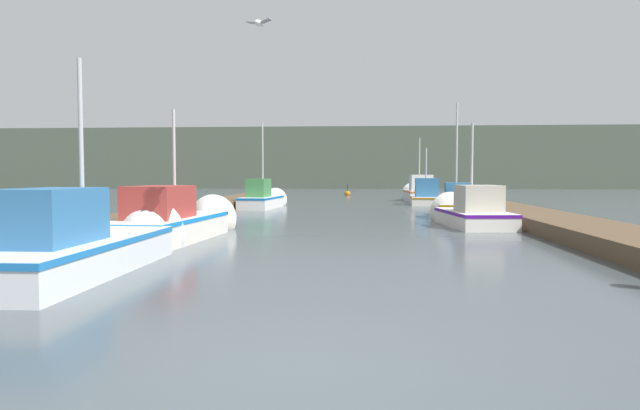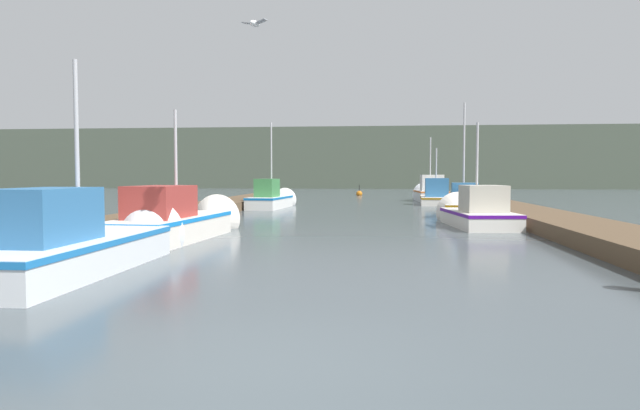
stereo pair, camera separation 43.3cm
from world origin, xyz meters
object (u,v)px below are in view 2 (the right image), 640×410
(fishing_boat_5, at_px, (436,197))
(channel_buoy, at_px, (359,194))
(fishing_boat_6, at_px, (429,193))
(fishing_boat_0, at_px, (89,243))
(fishing_boat_1, at_px, (181,221))
(mooring_piling_0, at_px, (134,221))
(fishing_boat_2, at_px, (473,213))
(fishing_boat_4, at_px, (273,199))
(fishing_boat_3, at_px, (463,206))
(seagull_lead, at_px, (255,23))

(fishing_boat_5, relative_size, channel_buoy, 4.98)
(fishing_boat_6, bearing_deg, fishing_boat_0, -110.71)
(fishing_boat_1, bearing_deg, mooring_piling_0, -145.50)
(fishing_boat_0, bearing_deg, mooring_piling_0, 102.76)
(fishing_boat_2, height_order, fishing_boat_4, fishing_boat_4)
(fishing_boat_3, distance_m, fishing_boat_4, 10.24)
(fishing_boat_0, xyz_separation_m, fishing_boat_4, (-0.09, 18.82, 0.02))
(fishing_boat_5, height_order, channel_buoy, fishing_boat_5)
(seagull_lead, bearing_deg, fishing_boat_2, -100.85)
(fishing_boat_2, height_order, channel_buoy, fishing_boat_2)
(fishing_boat_2, distance_m, fishing_boat_3, 4.14)
(fishing_boat_4, height_order, channel_buoy, fishing_boat_4)
(fishing_boat_0, relative_size, fishing_boat_3, 1.21)
(seagull_lead, bearing_deg, fishing_boat_3, -92.16)
(fishing_boat_4, bearing_deg, seagull_lead, -76.02)
(fishing_boat_3, distance_m, fishing_boat_6, 13.86)
(fishing_boat_0, bearing_deg, channel_buoy, 83.77)
(fishing_boat_3, bearing_deg, channel_buoy, 107.62)
(fishing_boat_3, xyz_separation_m, fishing_boat_5, (-0.15, 9.76, -0.00))
(fishing_boat_6, relative_size, seagull_lead, 8.83)
(fishing_boat_6, height_order, mooring_piling_0, fishing_boat_6)
(fishing_boat_4, distance_m, seagull_lead, 18.43)
(fishing_boat_6, bearing_deg, fishing_boat_1, -113.93)
(fishing_boat_1, relative_size, fishing_boat_2, 1.17)
(fishing_boat_1, bearing_deg, fishing_boat_5, 69.04)
(fishing_boat_3, bearing_deg, fishing_boat_0, -117.50)
(fishing_boat_4, bearing_deg, fishing_boat_2, -42.78)
(fishing_boat_0, relative_size, fishing_boat_4, 1.17)
(fishing_boat_2, xyz_separation_m, fishing_boat_4, (-8.61, 9.28, 0.05))
(fishing_boat_2, xyz_separation_m, mooring_piling_0, (-9.49, -5.40, 0.10))
(fishing_boat_3, height_order, fishing_boat_5, fishing_boat_3)
(seagull_lead, bearing_deg, fishing_boat_4, -57.53)
(fishing_boat_3, bearing_deg, fishing_boat_6, 95.83)
(fishing_boat_3, relative_size, seagull_lead, 9.34)
(fishing_boat_5, relative_size, seagull_lead, 8.97)
(mooring_piling_0, bearing_deg, fishing_boat_4, 86.57)
(seagull_lead, bearing_deg, fishing_boat_0, 44.11)
(fishing_boat_4, xyz_separation_m, mooring_piling_0, (-0.88, -14.67, 0.04))
(fishing_boat_0, bearing_deg, fishing_boat_6, 72.27)
(fishing_boat_1, height_order, seagull_lead, seagull_lead)
(fishing_boat_1, height_order, fishing_boat_6, fishing_boat_6)
(fishing_boat_3, relative_size, fishing_boat_4, 0.97)
(fishing_boat_5, distance_m, seagull_lead, 23.40)
(fishing_boat_1, height_order, mooring_piling_0, fishing_boat_1)
(fishing_boat_1, xyz_separation_m, seagull_lead, (2.86, -3.62, 4.20))
(fishing_boat_0, distance_m, fishing_boat_6, 28.84)
(channel_buoy, height_order, seagull_lead, seagull_lead)
(fishing_boat_3, bearing_deg, fishing_boat_1, -129.17)
(channel_buoy, bearing_deg, fishing_boat_1, -96.61)
(fishing_boat_5, height_order, mooring_piling_0, fishing_boat_5)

